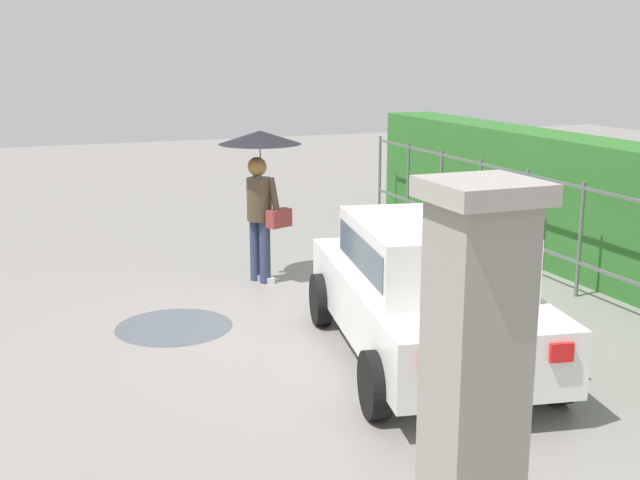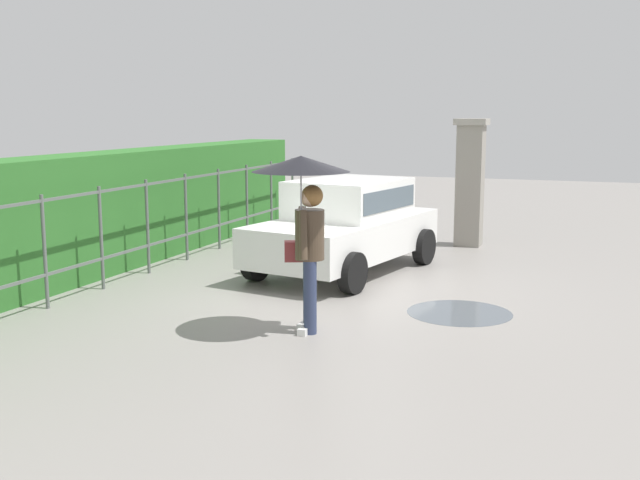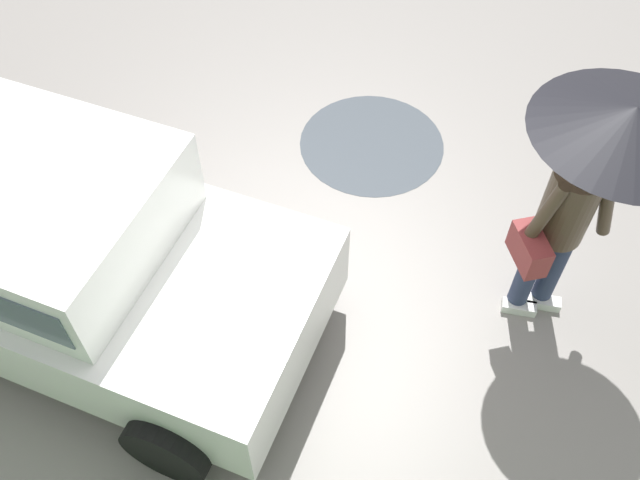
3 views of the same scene
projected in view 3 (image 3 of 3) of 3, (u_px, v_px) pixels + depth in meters
ground_plane at (281, 299)px, 5.44m from camera, size 40.00×40.00×0.00m
car at (49, 241)px, 4.77m from camera, size 3.95×2.40×1.48m
pedestrian at (598, 167)px, 4.16m from camera, size 1.12×1.12×2.06m
puddle_near at (372, 143)px, 6.50m from camera, size 1.35×1.35×0.00m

